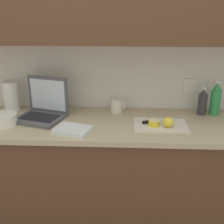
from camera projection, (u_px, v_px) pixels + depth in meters
wall_back at (90, 20)px, 1.88m from camera, size 5.20×0.38×2.60m
counter_unit at (88, 178)px, 2.06m from camera, size 2.47×0.59×0.91m
laptop at (43, 109)px, 1.96m from camera, size 0.37×0.34×0.28m
cutting_board at (160, 125)px, 1.85m from camera, size 0.35×0.24×0.01m
knife at (156, 121)px, 1.88m from camera, size 0.29×0.14×0.02m
lemon_half_cut at (154, 123)px, 1.82m from camera, size 0.08×0.08×0.04m
lemon_whole_beside at (168, 122)px, 1.79m from camera, size 0.07×0.07×0.07m
bottle_green_soda at (203, 102)px, 2.01m from camera, size 0.06×0.06×0.21m
bottle_oil_tall at (216, 99)px, 2.00m from camera, size 0.07×0.07×0.25m
measuring_cup at (117, 106)px, 2.06m from camera, size 0.11×0.09×0.11m
bowl_white at (3, 119)px, 1.85m from camera, size 0.18×0.18×0.07m
paper_towel_roll at (11, 96)px, 2.08m from camera, size 0.11×0.11×0.22m
dish_towel at (72, 130)px, 1.76m from camera, size 0.26×0.22×0.02m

